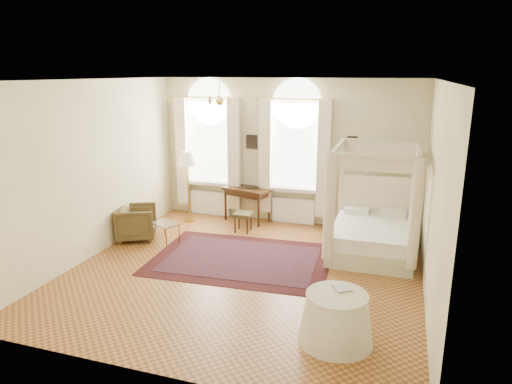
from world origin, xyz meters
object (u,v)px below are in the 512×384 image
at_px(nightstand, 406,225).
at_px(writing_desk, 247,193).
at_px(stool, 243,216).
at_px(floor_lamp, 187,162).
at_px(side_table, 336,318).
at_px(armchair, 137,223).
at_px(coffee_table, 165,225).
at_px(canopy_bed, 372,231).

bearing_deg(nightstand, writing_desk, 180.00).
relative_size(stool, floor_lamp, 0.26).
xyz_separation_m(writing_desk, side_table, (2.73, -4.36, -0.36)).
bearing_deg(armchair, coffee_table, -108.97).
distance_m(coffee_table, side_table, 4.69).
bearing_deg(side_table, coffee_table, 146.65).
bearing_deg(coffee_table, nightstand, 20.49).
distance_m(nightstand, coffee_table, 5.09).
relative_size(writing_desk, coffee_table, 1.71).
distance_m(canopy_bed, nightstand, 1.36).
bearing_deg(floor_lamp, coffee_table, -85.23).
height_order(nightstand, stool, nightstand).
xyz_separation_m(canopy_bed, armchair, (-4.76, -0.66, -0.12)).
relative_size(floor_lamp, side_table, 1.69).
bearing_deg(coffee_table, side_table, -33.35).
bearing_deg(nightstand, side_table, -101.05).
relative_size(coffee_table, side_table, 0.71).
xyz_separation_m(canopy_bed, stool, (-2.79, 0.46, -0.12)).
height_order(nightstand, writing_desk, writing_desk).
relative_size(writing_desk, armchair, 1.51).
relative_size(nightstand, writing_desk, 0.47).
bearing_deg(writing_desk, side_table, -57.96).
bearing_deg(coffee_table, writing_desk, 56.28).
distance_m(floor_lamp, side_table, 5.74).
bearing_deg(side_table, writing_desk, 122.04).
distance_m(canopy_bed, side_table, 3.18).
bearing_deg(floor_lamp, armchair, -109.97).
xyz_separation_m(floor_lamp, side_table, (4.03, -3.94, -1.09)).
relative_size(nightstand, stool, 1.30).
bearing_deg(writing_desk, nightstand, -0.00).
bearing_deg(floor_lamp, nightstand, 4.88).
bearing_deg(coffee_table, stool, 38.01).
relative_size(canopy_bed, writing_desk, 1.77).
distance_m(writing_desk, coffee_table, 2.17).
distance_m(canopy_bed, writing_desk, 3.18).
xyz_separation_m(canopy_bed, side_table, (-0.22, -3.17, -0.15)).
xyz_separation_m(stool, armchair, (-1.98, -1.12, -0.00)).
height_order(coffee_table, floor_lamp, floor_lamp).
relative_size(armchair, coffee_table, 1.13).
bearing_deg(stool, nightstand, 12.04).
relative_size(canopy_bed, side_table, 2.14).
xyz_separation_m(writing_desk, floor_lamp, (-1.30, -0.42, 0.73)).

